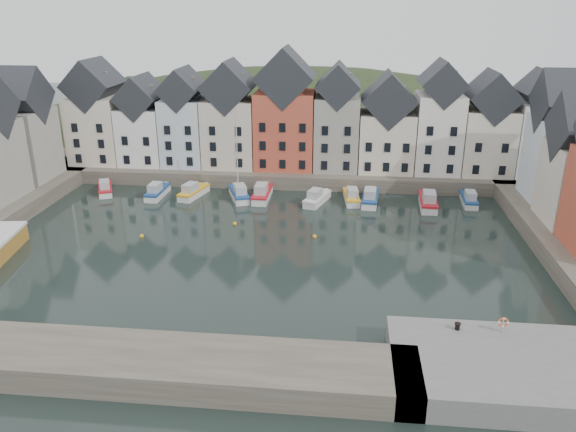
# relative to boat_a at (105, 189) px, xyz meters

# --- Properties ---
(ground) EXTENTS (260.00, 260.00, 0.00)m
(ground) POSITION_rel_boat_a_xyz_m (24.78, -18.14, -0.67)
(ground) COLOR black
(ground) RESTS_ON ground
(far_quay) EXTENTS (90.00, 16.00, 2.00)m
(far_quay) POSITION_rel_boat_a_xyz_m (24.78, 11.86, 0.33)
(far_quay) COLOR #4E453C
(far_quay) RESTS_ON ground
(near_quay) EXTENTS (18.00, 10.00, 2.00)m
(near_quay) POSITION_rel_boat_a_xyz_m (46.78, -38.14, 0.33)
(near_quay) COLOR #60605E
(near_quay) RESTS_ON ground
(near_wall) EXTENTS (50.00, 6.00, 2.00)m
(near_wall) POSITION_rel_boat_a_xyz_m (14.78, -40.14, 0.33)
(near_wall) COLOR #4E453C
(near_wall) RESTS_ON ground
(hillside) EXTENTS (153.60, 70.40, 64.00)m
(hillside) POSITION_rel_boat_a_xyz_m (24.80, 37.86, -18.63)
(hillside) COLOR black
(hillside) RESTS_ON ground
(far_terrace) EXTENTS (72.37, 8.16, 17.78)m
(far_terrace) POSITION_rel_boat_a_xyz_m (27.99, 9.86, 8.21)
(far_terrace) COLOR #F0E1C9
(far_terrace) RESTS_ON far_quay
(left_terrace) EXTENTS (7.65, 17.00, 15.69)m
(left_terrace) POSITION_rel_boat_a_xyz_m (-11.22, -4.63, 8.21)
(left_terrace) COLOR #99958B
(left_terrace) RESTS_ON left_quay
(mooring_buoys) EXTENTS (20.50, 5.50, 0.50)m
(mooring_buoys) POSITION_rel_boat_a_xyz_m (20.78, -12.80, -0.52)
(mooring_buoys) COLOR gold
(mooring_buoys) RESTS_ON ground
(boat_a) EXTENTS (4.05, 6.10, 2.25)m
(boat_a) POSITION_rel_boat_a_xyz_m (0.00, 0.00, 0.00)
(boat_a) COLOR silver
(boat_a) RESTS_ON ground
(boat_b) EXTENTS (2.03, 6.19, 2.36)m
(boat_b) POSITION_rel_boat_a_xyz_m (7.91, -0.76, 0.03)
(boat_b) COLOR silver
(boat_b) RESTS_ON ground
(boat_c) EXTENTS (3.42, 6.45, 2.37)m
(boat_c) POSITION_rel_boat_a_xyz_m (12.94, -0.30, 0.03)
(boat_c) COLOR silver
(boat_c) RESTS_ON ground
(boat_d) EXTENTS (4.17, 6.79, 12.42)m
(boat_d) POSITION_rel_boat_a_xyz_m (19.55, -0.53, 0.14)
(boat_d) COLOR silver
(boat_d) RESTS_ON ground
(boat_e) EXTENTS (2.16, 6.85, 2.62)m
(boat_e) POSITION_rel_boat_a_xyz_m (22.70, -0.25, 0.11)
(boat_e) COLOR silver
(boat_e) RESTS_ON ground
(boat_f) EXTENTS (3.71, 6.40, 2.35)m
(boat_f) POSITION_rel_boat_a_xyz_m (30.31, -1.17, 0.03)
(boat_f) COLOR silver
(boat_f) RESTS_ON ground
(boat_g) EXTENTS (2.48, 6.19, 2.32)m
(boat_g) POSITION_rel_boat_a_xyz_m (35.04, -0.02, 0.02)
(boat_g) COLOR silver
(boat_g) RESTS_ON ground
(boat_h) EXTENTS (2.63, 6.73, 2.52)m
(boat_h) POSITION_rel_boat_a_xyz_m (37.51, -0.44, 0.08)
(boat_h) COLOR silver
(boat_h) RESTS_ON ground
(boat_i) EXTENTS (2.50, 7.00, 2.65)m
(boat_i) POSITION_rel_boat_a_xyz_m (45.13, -1.24, 0.12)
(boat_i) COLOR silver
(boat_i) RESTS_ON ground
(boat_j) EXTENTS (2.07, 5.86, 2.22)m
(boat_j) POSITION_rel_boat_a_xyz_m (50.81, 0.60, -0.01)
(boat_j) COLOR silver
(boat_j) RESTS_ON ground
(mooring_bollard) EXTENTS (0.48, 0.48, 0.56)m
(mooring_bollard) POSITION_rel_boat_a_xyz_m (43.04, -34.64, 1.64)
(mooring_bollard) COLOR black
(mooring_bollard) RESTS_ON near_quay
(life_ring_post) EXTENTS (0.80, 0.17, 1.30)m
(life_ring_post) POSITION_rel_boat_a_xyz_m (46.36, -34.68, 2.19)
(life_ring_post) COLOR gray
(life_ring_post) RESTS_ON near_quay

